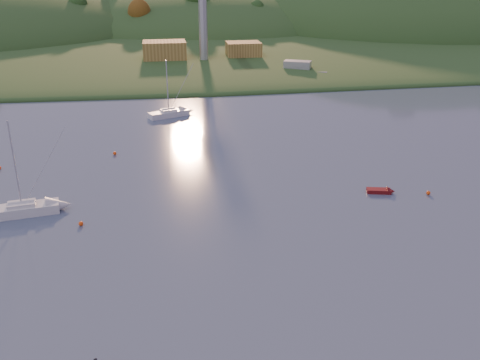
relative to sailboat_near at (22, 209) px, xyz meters
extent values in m
cube|color=#294A1D|center=(26.06, 192.45, -0.72)|extent=(620.00, 220.00, 1.50)
ellipsoid|color=#294A1D|center=(26.06, 127.45, -0.72)|extent=(640.00, 150.00, 7.00)
ellipsoid|color=#294A1D|center=(36.06, 172.45, -0.72)|extent=(140.00, 120.00, 36.00)
ellipsoid|color=#294A1D|center=(121.06, 157.45, -0.72)|extent=(150.00, 130.00, 60.00)
cube|color=slate|center=(31.06, 84.45, 0.48)|extent=(42.00, 16.00, 2.40)
cube|color=olive|center=(18.06, 85.45, 4.08)|extent=(11.00, 8.00, 4.80)
cube|color=olive|center=(39.06, 86.45, 3.68)|extent=(9.00, 7.00, 4.00)
cylinder|color=#B7B7BC|center=(28.06, 82.45, 10.68)|extent=(2.20, 2.20, 18.00)
cube|color=silver|center=(0.00, 0.00, -0.17)|extent=(8.18, 3.63, 1.09)
cube|color=silver|center=(0.00, 0.00, 0.42)|extent=(3.21, 2.24, 0.69)
cylinder|color=silver|center=(0.00, 0.00, 5.31)|extent=(0.18, 0.18, 9.88)
cylinder|color=silver|center=(0.00, 0.00, 0.67)|extent=(3.14, 0.63, 0.12)
cylinder|color=silver|center=(0.00, 0.00, 0.77)|extent=(2.79, 0.81, 0.36)
cube|color=white|center=(17.54, 38.65, -0.21)|extent=(7.69, 4.94, 1.02)
cube|color=white|center=(17.54, 38.65, 0.35)|extent=(3.21, 2.62, 0.65)
cylinder|color=silver|center=(17.54, 38.65, 4.93)|extent=(0.18, 0.18, 9.26)
cylinder|color=silver|center=(17.54, 38.65, 0.60)|extent=(2.78, 1.27, 0.12)
cylinder|color=white|center=(17.54, 38.65, 0.70)|extent=(2.53, 1.34, 0.36)
cube|color=#620E10|center=(42.11, -0.31, -0.47)|extent=(3.10, 1.79, 0.49)
cone|color=#620E10|center=(43.53, -0.64, -0.47)|extent=(1.26, 1.37, 1.17)
cube|color=slate|center=(49.90, 70.45, 0.25)|extent=(15.94, 11.18, 1.94)
cube|color=#B7B7BC|center=(49.90, 70.45, 1.87)|extent=(7.22, 5.63, 2.58)
sphere|color=#FF4C0D|center=(47.86, -1.83, -0.47)|extent=(0.50, 0.50, 0.50)
sphere|color=#FF4C0D|center=(9.02, 18.79, -0.47)|extent=(0.50, 0.50, 0.50)
sphere|color=#FF4C0D|center=(6.82, -3.88, -0.47)|extent=(0.50, 0.50, 0.50)
camera|label=1|loc=(15.98, -57.41, 25.85)|focal=40.00mm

